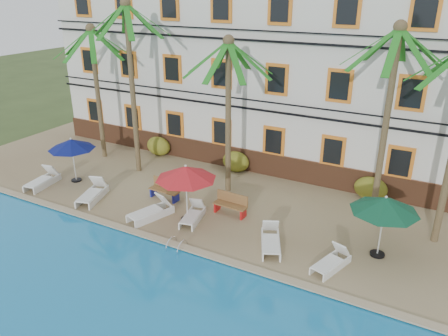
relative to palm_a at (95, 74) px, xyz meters
The scene contains 23 objects.
ground 10.73m from the palm_a, 31.30° to the right, with size 100.00×100.00×0.00m, color #384C23.
pool_deck 9.46m from the palm_a, ahead, with size 30.00×12.00×0.25m, color tan.
pool_coping 11.05m from the palm_a, 35.71° to the right, with size 30.00×0.35×0.06m, color tan.
hotel_building 9.57m from the palm_a, 31.83° to the left, with size 25.40×6.44×10.22m.
palm_a is the anchor object (origin of this frame).
palm_b 3.26m from the palm_a, 13.18° to the right, with size 4.03×4.03×8.64m.
palm_c 8.43m from the palm_a, ahead, with size 4.03×4.03×7.23m.
palm_d 15.06m from the palm_a, ahead, with size 4.03×4.03×8.01m.
shrub_left 5.22m from the palm_a, 32.08° to the left, with size 1.50×0.90×1.10m, color #285017.
shrub_mid 8.89m from the palm_a, 12.22° to the left, with size 1.50×0.90×1.10m, color #285017.
shrub_right 15.28m from the palm_a, ahead, with size 1.50×0.90×1.10m, color #285017.
umbrella_blue 4.46m from the palm_a, 70.71° to the right, with size 2.29×2.29×2.29m.
umbrella_red 9.53m from the palm_a, 25.63° to the right, with size 2.51×2.51×2.51m.
umbrella_green 16.27m from the palm_a, 10.21° to the right, with size 2.42×2.42×2.42m.
lounger_a 6.30m from the palm_a, 88.04° to the right, with size 0.98×2.02×0.92m.
lounger_b 7.12m from the palm_a, 52.55° to the right, with size 1.31×2.15×0.96m.
lounger_c 9.29m from the palm_a, 33.51° to the right, with size 1.30×2.12×0.95m.
lounger_d 10.36m from the palm_a, 24.61° to the right, with size 0.98×1.82×0.82m.
lounger_e 13.61m from the palm_a, 19.13° to the right, with size 1.41×2.00×0.90m.
lounger_f 15.83m from the palm_a, 16.94° to the right, with size 1.10×1.81×0.81m.
bench_left 8.06m from the palm_a, 23.54° to the right, with size 1.52×0.54×0.93m.
bench_right 10.84m from the palm_a, 15.14° to the right, with size 1.52×0.55×0.93m.
pool_ladder 11.83m from the palm_a, 33.21° to the right, with size 0.54×0.74×0.74m.
Camera 1 is at (9.20, -12.46, 9.35)m, focal length 35.00 mm.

